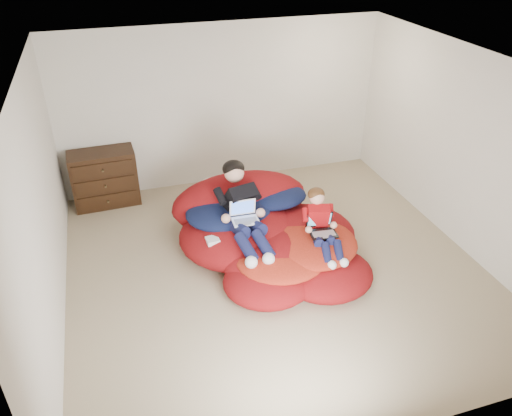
# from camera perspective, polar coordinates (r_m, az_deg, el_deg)

# --- Properties ---
(room_shell) EXTENTS (5.10, 5.10, 2.77)m
(room_shell) POSITION_cam_1_polar(r_m,az_deg,el_deg) (6.18, 2.14, -5.10)
(room_shell) COLOR tan
(room_shell) RESTS_ON ground
(dresser) EXTENTS (0.96, 0.55, 0.85)m
(dresser) POSITION_cam_1_polar(r_m,az_deg,el_deg) (7.75, -16.92, 3.28)
(dresser) COLOR black
(dresser) RESTS_ON ground
(beanbag_pile) EXTENTS (2.28, 2.43, 0.90)m
(beanbag_pile) POSITION_cam_1_polar(r_m,az_deg,el_deg) (6.43, 1.30, -3.02)
(beanbag_pile) COLOR maroon
(beanbag_pile) RESTS_ON ground
(cream_pillow) EXTENTS (0.41, 0.26, 0.26)m
(cream_pillow) POSITION_cam_1_polar(r_m,az_deg,el_deg) (6.81, -5.00, 2.46)
(cream_pillow) COLOR silver
(cream_pillow) RESTS_ON beanbag_pile
(older_boy) EXTENTS (0.46, 1.32, 0.82)m
(older_boy) POSITION_cam_1_polar(r_m,az_deg,el_deg) (6.17, -1.67, 0.33)
(older_boy) COLOR black
(older_boy) RESTS_ON beanbag_pile
(younger_boy) EXTENTS (0.35, 0.87, 0.67)m
(younger_boy) POSITION_cam_1_polar(r_m,az_deg,el_deg) (6.06, 7.48, -1.61)
(younger_boy) COLOR #B71014
(younger_boy) RESTS_ON beanbag_pile
(laptop_white) EXTENTS (0.33, 0.28, 0.24)m
(laptop_white) POSITION_cam_1_polar(r_m,az_deg,el_deg) (6.11, -1.36, -0.78)
(laptop_white) COLOR white
(laptop_white) RESTS_ON older_boy
(laptop_black) EXTENTS (0.34, 0.32, 0.24)m
(laptop_black) POSITION_cam_1_polar(r_m,az_deg,el_deg) (6.08, 7.51, -2.21)
(laptop_black) COLOR black
(laptop_black) RESTS_ON younger_boy
(power_adapter) EXTENTS (0.16, 0.16, 0.06)m
(power_adapter) POSITION_cam_1_polar(r_m,az_deg,el_deg) (6.06, -4.99, -3.72)
(power_adapter) COLOR white
(power_adapter) RESTS_ON beanbag_pile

